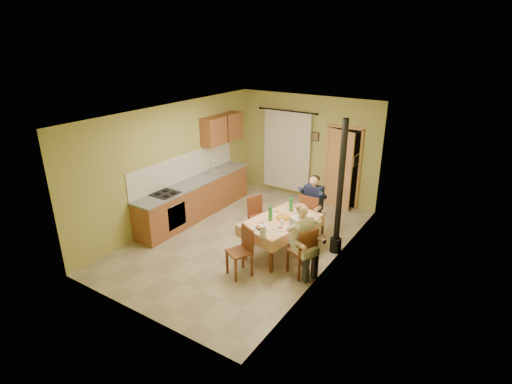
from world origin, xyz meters
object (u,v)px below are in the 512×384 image
Objects in this scene: dining_table at (281,236)px; chair_right at (302,260)px; man_right at (302,232)px; stove_flue at (339,206)px; chair_left at (259,225)px; chair_near at (240,261)px; chair_far at (311,224)px; man_far at (313,199)px.

dining_table is 0.87m from chair_right.
man_right is 0.50× the size of stove_flue.
stove_flue is (1.70, 0.31, 0.74)m from chair_left.
chair_left is at bearing -44.61° from chair_near.
chair_far is 2.19m from chair_near.
chair_right reaches higher than chair_near.
man_right reaches higher than chair_right.
stove_flue is at bearing -97.69° from chair_near.
stove_flue reaches higher than man_far.
man_far reaches higher than chair_left.
stove_flue is (0.74, -0.37, 0.73)m from chair_far.
stove_flue is (0.22, 1.14, 0.73)m from chair_right.
chair_near is at bearing -123.69° from stove_flue.
chair_left is 0.33× the size of stove_flue.
man_right is at bearing -72.02° from man_far.
man_right is (-0.01, 0.01, 0.59)m from chair_right.
stove_flue is (1.18, 1.78, 0.73)m from chair_near.
chair_left is 0.67× the size of man_far.
chair_right is 1.05× the size of chair_left.
dining_table is at bearing -101.34° from man_far.
chair_far is 1.60m from chair_right.
dining_table is 1.18m from man_far.
chair_near is 2.26m from stove_flue.
man_far reaches higher than chair_far.
chair_right is (0.96, 0.64, 0.00)m from chair_near.
man_right reaches higher than dining_table.
stove_flue reaches higher than dining_table.
chair_far is at bearing 45.18° from man_right.
man_far is (0.20, 1.05, 0.50)m from dining_table.
chair_far is 1.09× the size of chair_left.
stove_flue is (0.23, 1.14, 0.15)m from man_right.
man_right is at bearing -101.62° from stove_flue.
dining_table is at bearing -144.74° from stove_flue.
chair_far reaches higher than chair_right.
man_far is (-0.52, 1.52, 0.59)m from chair_right.
dining_table is 1.06m from chair_far.
chair_far is at bearing -75.67° from chair_near.
chair_right is at bearing -90.00° from man_right.
dining_table is 1.77× the size of chair_far.
chair_right is at bearing -71.49° from chair_far.
chair_left reaches higher than dining_table.
man_right is (1.47, -0.83, 0.59)m from chair_left.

